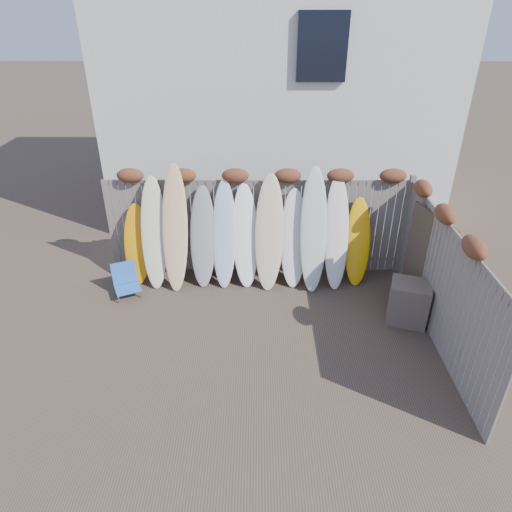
{
  "coord_description": "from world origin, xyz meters",
  "views": [
    {
      "loc": [
        0.03,
        -5.93,
        5.02
      ],
      "look_at": [
        0.0,
        1.2,
        1.0
      ],
      "focal_mm": 32.0,
      "sensor_mm": 36.0,
      "label": 1
    }
  ],
  "objects_px": {
    "surfboard_0": "(137,244)",
    "wooden_crate": "(409,302)",
    "beach_chair": "(126,280)",
    "lattice_panel": "(426,264)"
  },
  "relations": [
    {
      "from": "surfboard_0",
      "to": "wooden_crate",
      "type": "bearing_deg",
      "value": -14.84
    },
    {
      "from": "lattice_panel",
      "to": "beach_chair",
      "type": "bearing_deg",
      "value": 161.35
    },
    {
      "from": "beach_chair",
      "to": "surfboard_0",
      "type": "distance_m",
      "value": 0.75
    },
    {
      "from": "beach_chair",
      "to": "wooden_crate",
      "type": "xyz_separation_m",
      "value": [
        5.2,
        -0.84,
        0.1
      ]
    },
    {
      "from": "wooden_crate",
      "to": "beach_chair",
      "type": "bearing_deg",
      "value": 170.78
    },
    {
      "from": "beach_chair",
      "to": "surfboard_0",
      "type": "height_order",
      "value": "surfboard_0"
    },
    {
      "from": "beach_chair",
      "to": "wooden_crate",
      "type": "bearing_deg",
      "value": -9.22
    },
    {
      "from": "wooden_crate",
      "to": "surfboard_0",
      "type": "distance_m",
      "value": 5.25
    },
    {
      "from": "wooden_crate",
      "to": "lattice_panel",
      "type": "height_order",
      "value": "lattice_panel"
    },
    {
      "from": "lattice_panel",
      "to": "surfboard_0",
      "type": "height_order",
      "value": "lattice_panel"
    }
  ]
}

